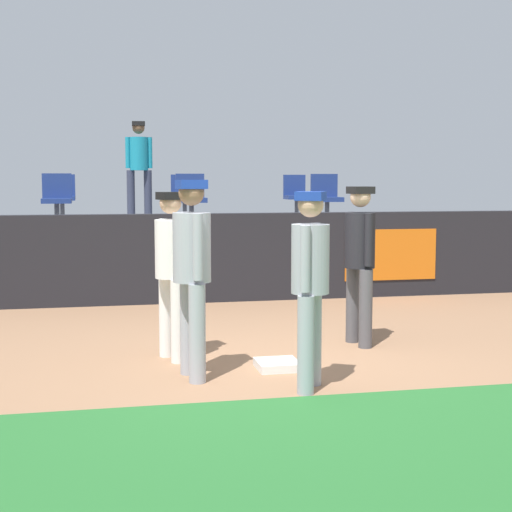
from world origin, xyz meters
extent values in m
plane|color=#936B4C|center=(0.00, 0.00, 0.00)|extent=(60.00, 60.00, 0.00)
cube|color=#26662B|center=(0.00, -2.36, 0.00)|extent=(18.00, 2.80, 0.01)
cube|color=white|center=(0.09, 0.00, 0.04)|extent=(0.40, 0.40, 0.08)
cylinder|color=white|center=(-0.91, 0.75, 0.42)|extent=(0.14, 0.14, 0.84)
cylinder|color=white|center=(-0.82, 0.46, 0.42)|extent=(0.14, 0.14, 0.84)
cylinder|color=white|center=(-0.87, 0.60, 1.13)|extent=(0.41, 0.41, 0.59)
sphere|color=tan|center=(-0.87, 0.60, 1.59)|extent=(0.22, 0.22, 0.22)
cube|color=black|center=(-0.87, 0.60, 1.66)|extent=(0.29, 0.29, 0.08)
cylinder|color=white|center=(-0.93, 0.79, 1.15)|extent=(0.09, 0.09, 0.55)
cylinder|color=white|center=(-0.81, 0.42, 1.15)|extent=(0.09, 0.09, 0.55)
ellipsoid|color=brown|center=(-0.84, 0.82, 0.91)|extent=(0.18, 0.23, 0.28)
cylinder|color=#9EA3AD|center=(0.27, -0.61, 0.42)|extent=(0.14, 0.14, 0.85)
cylinder|color=#9EA3AD|center=(0.12, -0.88, 0.42)|extent=(0.14, 0.14, 0.85)
cylinder|color=#9EA3AD|center=(0.20, -0.75, 1.14)|extent=(0.44, 0.44, 0.60)
sphere|color=tan|center=(0.20, -0.75, 1.61)|extent=(0.22, 0.22, 0.22)
cube|color=#193899|center=(0.20, -0.75, 1.68)|extent=(0.32, 0.32, 0.08)
cylinder|color=#9EA3AD|center=(0.29, -0.57, 1.16)|extent=(0.09, 0.09, 0.56)
cylinder|color=#9EA3AD|center=(0.10, -0.92, 1.16)|extent=(0.09, 0.09, 0.56)
cylinder|color=#9EA3AD|center=(-0.77, -0.01, 0.45)|extent=(0.15, 0.15, 0.89)
cylinder|color=#9EA3AD|center=(-0.73, -0.33, 0.45)|extent=(0.15, 0.15, 0.89)
cylinder|color=#9EA3AD|center=(-0.75, -0.17, 1.21)|extent=(0.39, 0.39, 0.63)
sphere|color=#8C6647|center=(-0.75, -0.17, 1.70)|extent=(0.23, 0.23, 0.23)
cube|color=#193899|center=(-0.75, -0.17, 1.78)|extent=(0.28, 0.28, 0.08)
cylinder|color=#9EA3AD|center=(-0.78, 0.04, 1.23)|extent=(0.09, 0.09, 0.59)
cylinder|color=#9EA3AD|center=(-0.72, -0.38, 1.23)|extent=(0.09, 0.09, 0.59)
cylinder|color=#4C4C51|center=(1.20, 1.02, 0.43)|extent=(0.15, 0.15, 0.86)
cylinder|color=#4C4C51|center=(1.24, 0.71, 0.43)|extent=(0.15, 0.15, 0.86)
cylinder|color=black|center=(1.22, 0.86, 1.16)|extent=(0.37, 0.37, 0.61)
sphere|color=beige|center=(1.22, 0.86, 1.64)|extent=(0.22, 0.22, 0.22)
cube|color=black|center=(1.22, 0.86, 1.71)|extent=(0.27, 0.27, 0.08)
cylinder|color=black|center=(1.20, 1.06, 1.18)|extent=(0.09, 0.09, 0.57)
cylinder|color=black|center=(1.25, 0.66, 1.18)|extent=(0.09, 0.09, 0.57)
cube|color=black|center=(0.00, 4.19, 0.66)|extent=(18.00, 0.24, 1.33)
cube|color=orange|center=(2.89, 4.06, 0.66)|extent=(1.50, 0.02, 0.80)
cube|color=#59595E|center=(0.00, 6.76, 0.55)|extent=(18.00, 4.80, 1.09)
cylinder|color=#4C4C51|center=(-2.22, 7.36, 1.29)|extent=(0.08, 0.08, 0.40)
cube|color=navy|center=(-2.22, 7.36, 1.49)|extent=(0.47, 0.44, 0.08)
cube|color=navy|center=(-2.22, 7.55, 1.73)|extent=(0.47, 0.06, 0.40)
cylinder|color=#4C4C51|center=(0.04, 7.36, 1.29)|extent=(0.08, 0.08, 0.40)
cube|color=navy|center=(0.04, 7.36, 1.49)|extent=(0.48, 0.44, 0.08)
cube|color=navy|center=(0.04, 7.55, 1.73)|extent=(0.48, 0.06, 0.40)
cylinder|color=#4C4C51|center=(2.25, 7.36, 1.29)|extent=(0.08, 0.08, 0.40)
cube|color=navy|center=(2.25, 7.36, 1.49)|extent=(0.44, 0.44, 0.08)
cube|color=navy|center=(2.25, 7.55, 1.73)|extent=(0.44, 0.06, 0.40)
cylinder|color=#4C4C51|center=(-2.22, 5.56, 1.29)|extent=(0.08, 0.08, 0.40)
cube|color=navy|center=(-2.22, 5.56, 1.49)|extent=(0.47, 0.44, 0.08)
cube|color=navy|center=(-2.22, 5.75, 1.73)|extent=(0.47, 0.06, 0.40)
cylinder|color=#4C4C51|center=(2.31, 5.56, 1.29)|extent=(0.08, 0.08, 0.40)
cube|color=navy|center=(2.31, 5.56, 1.49)|extent=(0.48, 0.44, 0.08)
cube|color=navy|center=(2.31, 5.75, 1.73)|extent=(0.48, 0.06, 0.40)
cylinder|color=#4C4C51|center=(-0.05, 5.56, 1.29)|extent=(0.08, 0.08, 0.40)
cube|color=navy|center=(-0.05, 5.56, 1.49)|extent=(0.48, 0.44, 0.08)
cube|color=navy|center=(-0.05, 5.75, 1.73)|extent=(0.48, 0.06, 0.40)
cylinder|color=#33384C|center=(-0.59, 8.28, 1.56)|extent=(0.16, 0.16, 0.93)
cylinder|color=#33384C|center=(-0.92, 8.29, 1.56)|extent=(0.16, 0.16, 0.93)
cylinder|color=teal|center=(-0.76, 8.29, 2.35)|extent=(0.37, 0.37, 0.65)
sphere|color=brown|center=(-0.76, 8.29, 2.86)|extent=(0.24, 0.24, 0.24)
cube|color=black|center=(-0.76, 8.29, 2.94)|extent=(0.27, 0.27, 0.08)
cylinder|color=teal|center=(-0.54, 8.28, 2.37)|extent=(0.09, 0.09, 0.61)
cylinder|color=teal|center=(-0.97, 8.30, 2.37)|extent=(0.09, 0.09, 0.61)
camera|label=1|loc=(-1.58, -6.92, 1.81)|focal=52.71mm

